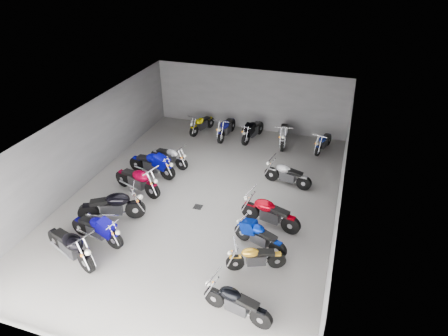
# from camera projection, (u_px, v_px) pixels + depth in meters

# --- Properties ---
(ground) EXTENTS (14.00, 14.00, 0.00)m
(ground) POSITION_uv_depth(u_px,v_px,m) (203.00, 200.00, 15.54)
(ground) COLOR gray
(ground) RESTS_ON ground
(wall_back) EXTENTS (10.00, 0.10, 3.20)m
(wall_back) POSITION_uv_depth(u_px,v_px,m) (250.00, 100.00, 20.47)
(wall_back) COLOR slate
(wall_back) RESTS_ON ground
(wall_left) EXTENTS (0.10, 14.00, 3.20)m
(wall_left) POSITION_uv_depth(u_px,v_px,m) (86.00, 145.00, 16.07)
(wall_left) COLOR slate
(wall_left) RESTS_ON ground
(wall_right) EXTENTS (0.10, 14.00, 3.20)m
(wall_right) POSITION_uv_depth(u_px,v_px,m) (341.00, 187.00, 13.40)
(wall_right) COLOR slate
(wall_right) RESTS_ON ground
(ceiling) EXTENTS (10.00, 14.00, 0.04)m
(ceiling) POSITION_uv_depth(u_px,v_px,m) (200.00, 124.00, 13.91)
(ceiling) COLOR black
(ceiling) RESTS_ON wall_back
(drain_grate) EXTENTS (0.32, 0.32, 0.01)m
(drain_grate) POSITION_uv_depth(u_px,v_px,m) (198.00, 207.00, 15.13)
(drain_grate) COLOR black
(drain_grate) RESTS_ON ground
(motorcycle_left_a) EXTENTS (2.27, 1.00, 1.04)m
(motorcycle_left_a) POSITION_uv_depth(u_px,v_px,m) (70.00, 246.00, 12.40)
(motorcycle_left_a) COLOR black
(motorcycle_left_a) RESTS_ON ground
(motorcycle_left_b) EXTENTS (2.13, 0.55, 0.94)m
(motorcycle_left_b) POSITION_uv_depth(u_px,v_px,m) (97.00, 229.00, 13.20)
(motorcycle_left_b) COLOR black
(motorcycle_left_b) RESTS_ON ground
(motorcycle_left_c) EXTENTS (2.23, 1.15, 1.05)m
(motorcycle_left_c) POSITION_uv_depth(u_px,v_px,m) (112.00, 206.00, 14.21)
(motorcycle_left_c) COLOR black
(motorcycle_left_c) RESTS_ON ground
(motorcycle_left_d) EXTENTS (2.25, 0.77, 1.01)m
(motorcycle_left_d) POSITION_uv_depth(u_px,v_px,m) (138.00, 180.00, 15.74)
(motorcycle_left_d) COLOR black
(motorcycle_left_d) RESTS_ON ground
(motorcycle_left_e) EXTENTS (2.26, 0.55, 1.00)m
(motorcycle_left_e) POSITION_uv_depth(u_px,v_px,m) (152.00, 164.00, 16.86)
(motorcycle_left_e) COLOR black
(motorcycle_left_e) RESTS_ON ground
(motorcycle_left_f) EXTENTS (1.95, 0.57, 0.87)m
(motorcycle_left_f) POSITION_uv_depth(u_px,v_px,m) (169.00, 157.00, 17.58)
(motorcycle_left_f) COLOR black
(motorcycle_left_f) RESTS_ON ground
(motorcycle_right_a) EXTENTS (2.02, 0.57, 0.89)m
(motorcycle_right_a) POSITION_uv_depth(u_px,v_px,m) (236.00, 303.00, 10.59)
(motorcycle_right_a) COLOR black
(motorcycle_right_a) RESTS_ON ground
(motorcycle_right_b) EXTENTS (1.76, 0.84, 0.82)m
(motorcycle_right_b) POSITION_uv_depth(u_px,v_px,m) (255.00, 257.00, 12.13)
(motorcycle_right_b) COLOR black
(motorcycle_right_b) RESTS_ON ground
(motorcycle_right_c) EXTENTS (1.90, 0.81, 0.87)m
(motorcycle_right_c) POSITION_uv_depth(u_px,v_px,m) (259.00, 236.00, 12.94)
(motorcycle_right_c) COLOR black
(motorcycle_right_c) RESTS_ON ground
(motorcycle_right_d) EXTENTS (2.21, 0.68, 0.99)m
(motorcycle_right_d) POSITION_uv_depth(u_px,v_px,m) (270.00, 213.00, 13.91)
(motorcycle_right_d) COLOR black
(motorcycle_right_d) RESTS_ON ground
(motorcycle_right_f) EXTENTS (2.01, 0.56, 0.89)m
(motorcycle_right_f) POSITION_uv_depth(u_px,v_px,m) (287.00, 175.00, 16.24)
(motorcycle_right_f) COLOR black
(motorcycle_right_f) RESTS_ON ground
(motorcycle_back_b) EXTENTS (0.71, 1.87, 0.85)m
(motorcycle_back_b) POSITION_uv_depth(u_px,v_px,m) (202.00, 124.00, 20.63)
(motorcycle_back_b) COLOR black
(motorcycle_back_b) RESTS_ON ground
(motorcycle_back_c) EXTENTS (0.46, 2.17, 0.95)m
(motorcycle_back_c) POSITION_uv_depth(u_px,v_px,m) (226.00, 128.00, 20.09)
(motorcycle_back_c) COLOR black
(motorcycle_back_c) RESTS_ON ground
(motorcycle_back_d) EXTENTS (0.64, 2.10, 0.93)m
(motorcycle_back_d) POSITION_uv_depth(u_px,v_px,m) (253.00, 130.00, 19.85)
(motorcycle_back_d) COLOR black
(motorcycle_back_d) RESTS_ON ground
(motorcycle_back_e) EXTENTS (0.53, 2.23, 0.98)m
(motorcycle_back_e) POSITION_uv_depth(u_px,v_px,m) (283.00, 134.00, 19.41)
(motorcycle_back_e) COLOR black
(motorcycle_back_e) RESTS_ON ground
(motorcycle_back_f) EXTENTS (0.61, 1.83, 0.82)m
(motorcycle_back_f) POSITION_uv_depth(u_px,v_px,m) (323.00, 142.00, 18.87)
(motorcycle_back_f) COLOR black
(motorcycle_back_f) RESTS_ON ground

